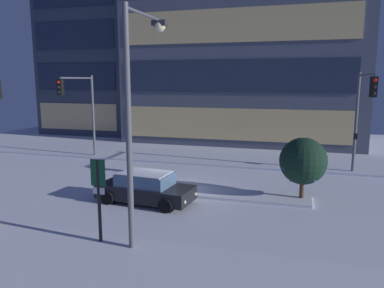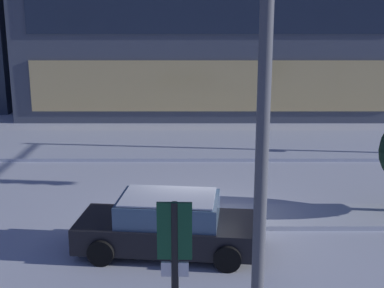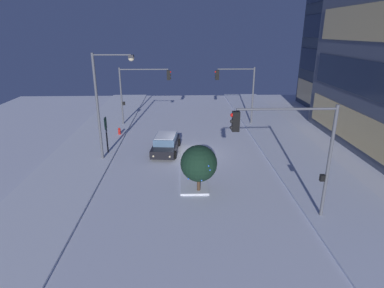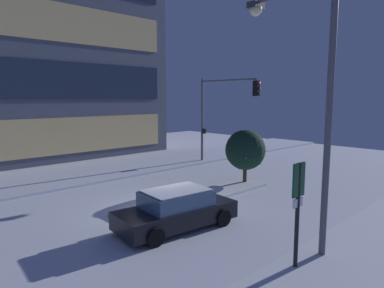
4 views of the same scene
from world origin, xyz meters
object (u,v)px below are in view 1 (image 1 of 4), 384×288
(traffic_light_corner_far_right, at_px, (362,106))
(parking_info_sign, at_px, (99,191))
(car_near, at_px, (145,188))
(decorated_tree_median, at_px, (303,161))
(traffic_light_corner_far_left, at_px, (80,102))
(street_lamp_arched, at_px, (139,95))

(traffic_light_corner_far_right, xyz_separation_m, parking_info_sign, (-10.08, -11.79, -2.37))
(car_near, xyz_separation_m, decorated_tree_median, (7.26, 2.40, 1.27))
(parking_info_sign, bearing_deg, car_near, 5.04)
(traffic_light_corner_far_left, height_order, decorated_tree_median, traffic_light_corner_far_left)
(parking_info_sign, height_order, decorated_tree_median, parking_info_sign)
(car_near, xyz_separation_m, street_lamp_arched, (1.64, -4.18, 4.63))
(traffic_light_corner_far_right, bearing_deg, street_lamp_arched, -38.14)
(traffic_light_corner_far_right, bearing_deg, car_near, -56.16)
(parking_info_sign, xyz_separation_m, decorated_tree_median, (6.95, 7.22, -0.04))
(car_near, bearing_deg, street_lamp_arched, -62.76)
(decorated_tree_median, bearing_deg, street_lamp_arched, -130.53)
(car_near, bearing_deg, traffic_light_corner_far_left, 143.53)
(parking_info_sign, bearing_deg, traffic_light_corner_far_right, -39.20)
(traffic_light_corner_far_left, bearing_deg, street_lamp_arched, 40.11)
(street_lamp_arched, xyz_separation_m, parking_info_sign, (-1.32, -0.64, -3.32))
(car_near, height_order, traffic_light_corner_far_right, traffic_light_corner_far_right)
(car_near, height_order, traffic_light_corner_far_left, traffic_light_corner_far_left)
(traffic_light_corner_far_left, xyz_separation_m, parking_info_sign, (8.39, -12.17, -2.30))
(car_near, distance_m, traffic_light_corner_far_right, 13.04)
(traffic_light_corner_far_left, xyz_separation_m, street_lamp_arched, (9.71, -11.53, 1.03))
(traffic_light_corner_far_left, bearing_deg, decorated_tree_median, 72.12)
(traffic_light_corner_far_right, xyz_separation_m, decorated_tree_median, (-3.13, -4.56, -2.41))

